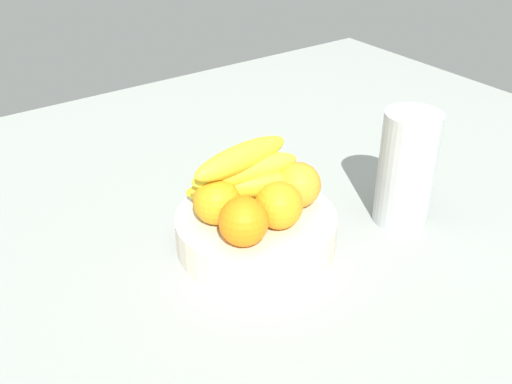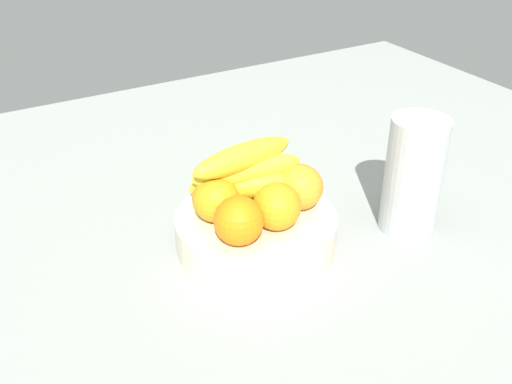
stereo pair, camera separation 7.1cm
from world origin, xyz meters
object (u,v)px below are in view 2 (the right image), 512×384
at_px(fruit_bowl, 256,230).
at_px(orange_center, 262,177).
at_px(thermos_tumbler, 413,176).
at_px(orange_back_left, 229,180).
at_px(banana_bunch, 245,176).
at_px(orange_front_right, 300,187).
at_px(orange_front_left, 277,206).
at_px(orange_top_stack, 239,221).
at_px(orange_back_right, 216,199).

relative_size(fruit_bowl, orange_center, 3.50).
bearing_deg(thermos_tumbler, orange_center, -31.58).
relative_size(orange_back_left, banana_bunch, 0.38).
relative_size(fruit_bowl, banana_bunch, 1.34).
xyz_separation_m(orange_front_right, orange_back_left, (0.08, -0.07, 0.00)).
distance_m(orange_front_left, orange_front_right, 0.06).
xyz_separation_m(fruit_bowl, orange_top_stack, (0.05, 0.05, 0.06)).
bearing_deg(thermos_tumbler, orange_back_left, -28.90).
height_order(orange_back_left, banana_bunch, banana_bunch).
xyz_separation_m(fruit_bowl, orange_front_left, (-0.01, 0.04, 0.06)).
distance_m(orange_back_left, banana_bunch, 0.04).
bearing_deg(fruit_bowl, orange_front_right, 170.08).
xyz_separation_m(orange_back_right, orange_top_stack, (-0.00, 0.07, 0.00)).
bearing_deg(orange_center, orange_back_right, 14.67).
bearing_deg(fruit_bowl, orange_front_left, 104.44).
height_order(orange_front_right, orange_back_right, same).
bearing_deg(thermos_tumbler, fruit_bowl, -18.46).
bearing_deg(banana_bunch, fruit_bowl, 93.35).
height_order(orange_front_right, thermos_tumbler, thermos_tumbler).
height_order(orange_front_left, orange_back_right, same).
relative_size(orange_back_right, orange_top_stack, 1.00).
bearing_deg(fruit_bowl, orange_back_right, -19.37).
xyz_separation_m(orange_front_left, orange_top_stack, (0.06, 0.01, 0.00)).
bearing_deg(orange_center, orange_top_stack, 45.07).
distance_m(orange_back_left, thermos_tumbler, 0.28).
relative_size(orange_back_left, orange_top_stack, 1.00).
height_order(orange_center, thermos_tumbler, thermos_tumbler).
bearing_deg(orange_back_right, orange_front_right, 165.78).
xyz_separation_m(orange_back_left, banana_bunch, (-0.01, 0.03, 0.02)).
relative_size(fruit_bowl, orange_front_right, 3.50).
bearing_deg(thermos_tumbler, orange_top_stack, -6.19).
bearing_deg(orange_center, orange_front_right, 121.08).
bearing_deg(fruit_bowl, orange_top_stack, 40.82).
bearing_deg(orange_front_right, orange_center, -58.92).
bearing_deg(orange_back_right, orange_back_left, -136.62).
xyz_separation_m(orange_front_right, thermos_tumbler, (-0.16, 0.07, 0.01)).
relative_size(orange_front_left, orange_front_right, 1.00).
height_order(banana_bunch, thermos_tumbler, thermos_tumbler).
xyz_separation_m(orange_front_left, thermos_tumbler, (-0.22, 0.04, 0.01)).
relative_size(orange_center, thermos_tumbler, 0.37).
xyz_separation_m(fruit_bowl, orange_back_right, (0.06, -0.02, 0.06)).
xyz_separation_m(orange_front_left, banana_bunch, (0.01, -0.07, 0.02)).
xyz_separation_m(fruit_bowl, orange_back_left, (0.01, -0.06, 0.06)).
relative_size(orange_front_right, thermos_tumbler, 0.37).
height_order(orange_back_left, thermos_tumbler, thermos_tumbler).
bearing_deg(orange_back_right, orange_front_left, 137.42).
xyz_separation_m(orange_front_right, orange_back_right, (0.12, -0.03, 0.00)).
height_order(orange_back_right, banana_bunch, banana_bunch).
bearing_deg(orange_front_right, orange_back_right, -14.22).
bearing_deg(orange_back_left, banana_bunch, 112.38).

